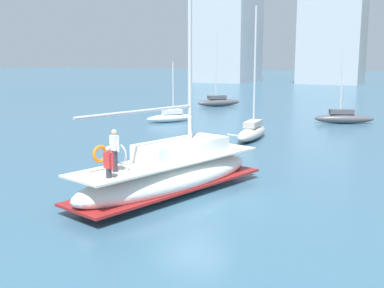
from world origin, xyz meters
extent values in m
plane|color=#38607A|center=(0.00, 0.00, 0.00)|extent=(400.00, 400.00, 0.00)
ellipsoid|color=white|center=(-1.35, 0.19, 0.70)|extent=(4.83, 9.89, 1.40)
cube|color=maroon|center=(-1.35, 0.19, 0.39)|extent=(4.81, 9.71, 0.10)
cube|color=beige|center=(-1.35, 0.19, 1.44)|extent=(4.52, 9.38, 0.08)
cube|color=white|center=(-1.16, 0.88, 1.83)|extent=(2.75, 4.61, 0.70)
cylinder|color=silver|center=(-1.03, 1.34, 6.51)|extent=(0.16, 0.16, 10.06)
cylinder|color=#B7B7BC|center=(-1.79, -1.44, 3.60)|extent=(1.63, 5.59, 0.12)
cylinder|color=silver|center=(-0.19, 4.45, 1.95)|extent=(0.88, 0.29, 0.06)
torus|color=orange|center=(-3.17, -2.05, 1.95)|extent=(0.32, 0.71, 0.70)
cylinder|color=#33333D|center=(-2.10, -2.59, 1.88)|extent=(0.20, 0.20, 0.80)
cube|color=white|center=(-2.10, -2.59, 2.56)|extent=(0.36, 0.28, 0.56)
sphere|color=beige|center=(-2.10, -2.59, 2.95)|extent=(0.20, 0.20, 0.20)
cylinder|color=white|center=(-2.31, -2.54, 2.51)|extent=(0.09, 0.09, 0.50)
cylinder|color=white|center=(-1.89, -2.65, 2.51)|extent=(0.09, 0.09, 0.50)
cylinder|color=#33333D|center=(-1.76, -3.43, 1.66)|extent=(0.20, 0.20, 0.35)
cube|color=red|center=(-1.76, -3.43, 2.11)|extent=(0.36, 0.28, 0.56)
sphere|color=beige|center=(-1.76, -3.43, 2.50)|extent=(0.20, 0.20, 0.20)
cylinder|color=red|center=(-1.97, -3.37, 2.06)|extent=(0.09, 0.09, 0.50)
cylinder|color=red|center=(-1.55, -3.49, 2.06)|extent=(0.09, 0.09, 0.50)
torus|color=silver|center=(-2.04, -2.36, 2.10)|extent=(0.75, 0.26, 0.76)
ellipsoid|color=#4C4C51|center=(-14.10, 34.60, 0.43)|extent=(4.40, 4.92, 0.87)
cube|color=#4C4C51|center=(-14.27, 34.39, 1.07)|extent=(2.00, 2.17, 0.40)
cylinder|color=silver|center=(-14.36, 34.29, 5.14)|extent=(0.13, 0.13, 8.56)
ellipsoid|color=silver|center=(-12.41, 19.90, 0.35)|extent=(3.44, 4.12, 0.71)
cube|color=silver|center=(-12.28, 20.07, 0.91)|extent=(1.58, 1.80, 0.40)
cylinder|color=silver|center=(-12.21, 20.16, 2.97)|extent=(0.12, 0.12, 4.52)
ellipsoid|color=#B7B2A8|center=(-2.90, 14.50, 0.44)|extent=(1.60, 5.46, 0.87)
cube|color=#B7B2A8|center=(-2.92, 14.77, 1.07)|extent=(0.96, 2.20, 0.40)
cylinder|color=silver|center=(-2.93, 14.90, 4.94)|extent=(0.14, 0.14, 8.13)
ellipsoid|color=#4C4C51|center=(1.44, 25.87, 0.41)|extent=(5.11, 3.03, 0.82)
cube|color=#4C4C51|center=(1.21, 25.77, 1.02)|extent=(2.16, 1.49, 0.40)
cylinder|color=silver|center=(1.09, 25.72, 3.72)|extent=(0.13, 0.13, 5.80)
cube|color=#B2B7BC|center=(-35.26, 88.90, 12.87)|extent=(11.60, 15.08, 25.74)
cube|color=#B2B7BC|center=(-12.18, 91.43, 9.80)|extent=(12.92, 11.82, 19.61)
camera|label=1|loc=(8.07, -16.58, 5.60)|focal=44.81mm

